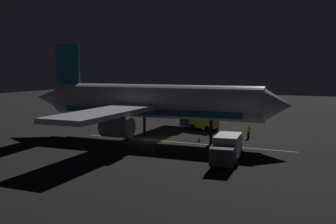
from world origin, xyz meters
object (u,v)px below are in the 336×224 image
airliner (149,103)px  ground_crew_worker (248,131)px  baggage_truck (227,150)px  traffic_cone_under_wing (199,139)px  catering_truck (201,122)px  traffic_cone_near_right (153,150)px  traffic_cone_near_left (242,138)px

airliner → ground_crew_worker: bearing=116.9°
baggage_truck → ground_crew_worker: baggage_truck is taller
ground_crew_worker → traffic_cone_under_wing: ground_crew_worker is taller
traffic_cone_under_wing → airliner: bearing=-79.7°
airliner → catering_truck: size_ratio=5.71×
catering_truck → traffic_cone_near_right: catering_truck is taller
traffic_cone_near_right → traffic_cone_under_wing: bearing=161.5°
baggage_truck → traffic_cone_near_right: baggage_truck is taller
baggage_truck → traffic_cone_near_left: baggage_truck is taller
airliner → ground_crew_worker: (-5.63, 11.09, -3.67)m
traffic_cone_near_left → traffic_cone_under_wing: bearing=-55.6°
traffic_cone_near_left → traffic_cone_near_right: bearing=-33.4°
baggage_truck → traffic_cone_near_right: (-1.91, -8.34, -1.06)m
airliner → traffic_cone_under_wing: size_ratio=61.37×
baggage_truck → airliner: bearing=-124.6°
airliner → catering_truck: (-9.46, 3.51, -3.36)m
airliner → traffic_cone_under_wing: bearing=100.3°
baggage_truck → ground_crew_worker: (-13.90, -0.89, -0.42)m
traffic_cone_near_left → traffic_cone_near_right: same height
catering_truck → ground_crew_worker: (3.83, 7.58, -0.30)m
airliner → traffic_cone_near_right: 8.50m
baggage_truck → traffic_cone_near_right: bearing=-102.9°
catering_truck → traffic_cone_near_right: bearing=0.5°
airliner → baggage_truck: bearing=55.4°
baggage_truck → ground_crew_worker: bearing=-176.3°
traffic_cone_near_right → traffic_cone_under_wing: (-7.47, 2.50, 0.00)m
catering_truck → traffic_cone_near_right: 15.84m
catering_truck → traffic_cone_near_left: 8.89m
baggage_truck → traffic_cone_under_wing: bearing=-148.1°
traffic_cone_near_right → baggage_truck: bearing=77.1°
baggage_truck → traffic_cone_near_right: size_ratio=10.59×
baggage_truck → traffic_cone_under_wing: size_ratio=10.59×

